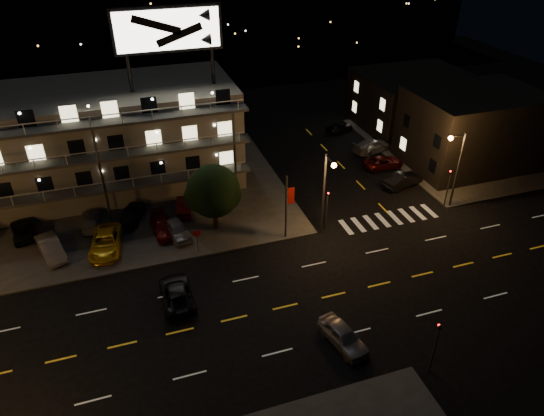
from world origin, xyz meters
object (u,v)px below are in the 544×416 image
object	(u,v)px
lot_car_4	(177,229)
lot_car_7	(91,220)
road_car_west	(177,293)
side_car_0	(403,180)
tree	(213,193)
road_car_east	(343,336)
lot_car_2	(106,242)

from	to	relation	value
lot_car_4	lot_car_7	size ratio (longest dim) A/B	0.99
road_car_west	lot_car_4	bearing A→B (deg)	-98.85
lot_car_7	side_car_0	world-z (taller)	side_car_0
tree	road_car_west	distance (m)	10.36
lot_car_4	lot_car_7	xyz separation A→B (m)	(-7.42, 4.19, -0.10)
lot_car_4	road_car_east	size ratio (longest dim) A/B	0.99
road_car_east	road_car_west	size ratio (longest dim) A/B	0.86
lot_car_7	side_car_0	size ratio (longest dim) A/B	0.92
lot_car_7	road_car_west	size ratio (longest dim) A/B	0.85
lot_car_4	road_car_east	xyz separation A→B (m)	(8.92, -16.24, -0.14)
tree	lot_car_4	size ratio (longest dim) A/B	1.50
road_car_east	road_car_west	world-z (taller)	road_car_east
lot_car_2	lot_car_7	world-z (taller)	lot_car_2
tree	road_car_east	distance (m)	17.61
lot_car_2	side_car_0	world-z (taller)	lot_car_2
lot_car_7	side_car_0	bearing A→B (deg)	177.84
lot_car_2	road_car_east	xyz separation A→B (m)	(15.10, -16.16, -0.18)
tree	lot_car_7	xyz separation A→B (m)	(-11.03, 3.95, -3.16)
lot_car_7	side_car_0	xyz separation A→B (m)	(31.93, -2.36, -0.01)
side_car_0	road_car_east	size ratio (longest dim) A/B	1.08
lot_car_7	road_car_west	distance (m)	13.91
lot_car_7	road_car_west	world-z (taller)	same
lot_car_4	tree	bearing A→B (deg)	-9.11
lot_car_4	road_car_west	distance (m)	8.39
lot_car_4	side_car_0	distance (m)	24.57
lot_car_4	side_car_0	bearing A→B (deg)	-8.68
side_car_0	road_car_east	bearing A→B (deg)	124.01
lot_car_2	lot_car_4	bearing A→B (deg)	8.69
lot_car_4	lot_car_2	bearing A→B (deg)	167.79
tree	lot_car_4	bearing A→B (deg)	-176.16
lot_car_2	lot_car_7	xyz separation A→B (m)	(-1.24, 4.27, -0.14)
lot_car_2	road_car_east	size ratio (longest dim) A/B	1.27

